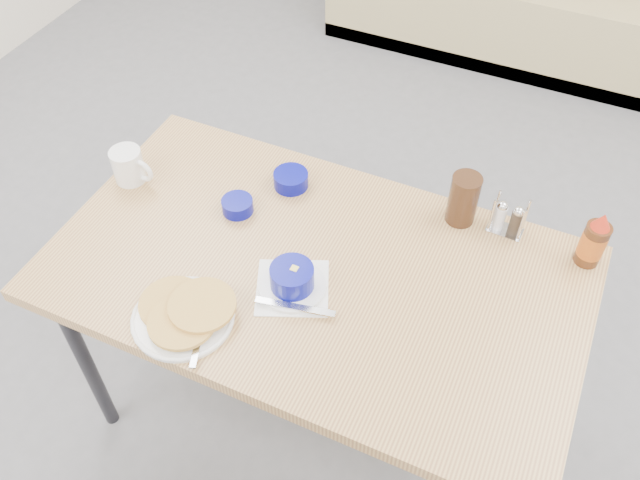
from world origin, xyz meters
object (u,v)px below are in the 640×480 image
at_px(pancake_plate, 184,314).
at_px(butter_bowl, 237,206).
at_px(condiment_caddy, 507,220).
at_px(syrup_bottle, 594,241).
at_px(creamer_bowl, 291,180).
at_px(grits_setting, 292,280).
at_px(amber_tumbler, 463,199).
at_px(dining_table, 315,283).
at_px(coffee_mug, 129,166).

bearing_deg(pancake_plate, butter_bowl, 99.42).
xyz_separation_m(condiment_caddy, syrup_bottle, (0.22, -0.02, 0.03)).
bearing_deg(butter_bowl, condiment_caddy, 18.51).
bearing_deg(butter_bowl, creamer_bowl, 59.62).
relative_size(butter_bowl, condiment_caddy, 0.77).
bearing_deg(condiment_caddy, syrup_bottle, -1.65).
xyz_separation_m(grits_setting, creamer_bowl, (-0.17, 0.34, -0.01)).
bearing_deg(creamer_bowl, amber_tumbler, 8.47).
xyz_separation_m(dining_table, syrup_bottle, (0.64, 0.32, 0.14)).
bearing_deg(pancake_plate, coffee_mug, 138.35).
distance_m(butter_bowl, condiment_caddy, 0.74).
distance_m(creamer_bowl, butter_bowl, 0.18).
xyz_separation_m(amber_tumbler, condiment_caddy, (0.13, 0.01, -0.04)).
xyz_separation_m(creamer_bowl, syrup_bottle, (0.84, 0.06, 0.05)).
height_order(amber_tumbler, condiment_caddy, amber_tumbler).
relative_size(pancake_plate, butter_bowl, 2.85).
distance_m(dining_table, pancake_plate, 0.36).
relative_size(pancake_plate, amber_tumbler, 1.65).
distance_m(coffee_mug, syrup_bottle, 1.30).
xyz_separation_m(pancake_plate, coffee_mug, (-0.41, 0.37, 0.03)).
xyz_separation_m(pancake_plate, amber_tumbler, (0.52, 0.61, 0.06)).
height_order(grits_setting, syrup_bottle, syrup_bottle).
relative_size(pancake_plate, syrup_bottle, 1.45).
relative_size(dining_table, syrup_bottle, 8.08).
height_order(pancake_plate, creamer_bowl, same).
relative_size(dining_table, amber_tumbler, 9.15).
distance_m(coffee_mug, butter_bowl, 0.35).
relative_size(dining_table, grits_setting, 5.40).
bearing_deg(coffee_mug, creamer_bowl, 21.16).
height_order(coffee_mug, butter_bowl, coffee_mug).
bearing_deg(dining_table, butter_bowl, 160.21).
distance_m(dining_table, coffee_mug, 0.65).
bearing_deg(pancake_plate, creamer_bowl, 86.98).
bearing_deg(condiment_caddy, butter_bowl, -158.50).
distance_m(coffee_mug, amber_tumbler, 0.96).
relative_size(pancake_plate, creamer_bowl, 2.49).
xyz_separation_m(amber_tumbler, syrup_bottle, (0.35, -0.01, -0.00)).
bearing_deg(butter_bowl, syrup_bottle, 13.25).
bearing_deg(pancake_plate, dining_table, 50.84).
distance_m(dining_table, condiment_caddy, 0.55).
bearing_deg(coffee_mug, dining_table, -7.99).
distance_m(pancake_plate, condiment_caddy, 0.89).
xyz_separation_m(pancake_plate, condiment_caddy, (0.64, 0.62, 0.02)).
xyz_separation_m(coffee_mug, condiment_caddy, (1.05, 0.25, -0.01)).
relative_size(grits_setting, amber_tumbler, 1.69).
bearing_deg(creamer_bowl, coffee_mug, -158.84).
relative_size(grits_setting, creamer_bowl, 2.56).
height_order(creamer_bowl, butter_bowl, creamer_bowl).
height_order(pancake_plate, syrup_bottle, syrup_bottle).
relative_size(dining_table, pancake_plate, 5.55).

